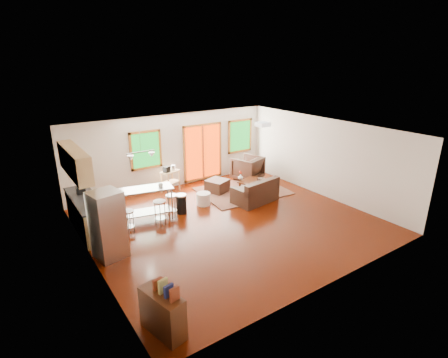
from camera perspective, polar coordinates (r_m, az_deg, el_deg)
floor at (r=10.00m, az=0.97°, el=-7.03°), size 7.50×7.00×0.02m
ceiling at (r=9.14m, az=1.06°, el=7.85°), size 7.50×7.00×0.02m
back_wall at (r=12.40m, az=-8.38°, el=4.51°), size 7.50×0.02×2.60m
left_wall at (r=8.09m, az=-21.43°, el=-4.87°), size 0.02×7.00×2.60m
right_wall at (r=11.96m, az=15.95°, el=3.41°), size 0.02×7.00×2.60m
front_wall at (r=7.14m, az=17.58°, el=-7.65°), size 7.50×0.02×2.60m
window_left at (r=11.92m, az=-12.64°, el=4.64°), size 1.10×0.05×1.30m
french_doors at (r=12.96m, az=-3.46°, el=4.41°), size 1.60×0.05×2.10m
window_right at (r=13.78m, az=2.63°, el=7.04°), size 1.10×0.05×1.30m
rug at (r=12.19m, az=3.07°, el=-1.94°), size 3.05×2.45×0.03m
loveseat at (r=11.25m, az=5.22°, el=-2.26°), size 1.56×1.02×0.78m
coffee_table at (r=12.25m, az=4.36°, el=-0.41°), size 1.00×0.78×0.35m
armchair at (r=13.20m, az=3.88°, el=1.95°), size 1.20×1.17×0.99m
ottoman at (r=12.05m, az=-1.10°, el=-1.13°), size 0.85×0.85×0.44m
pouf at (r=11.04m, az=-3.37°, el=-3.26°), size 0.56×0.56×0.39m
vase at (r=12.12m, az=2.72°, el=0.43°), size 0.18×0.19×0.30m
cabinets at (r=9.82m, az=-21.99°, el=-3.04°), size 0.64×2.24×2.30m
refrigerator at (r=8.44m, az=-18.40°, el=-7.13°), size 0.76×0.75×1.62m
island at (r=10.07m, az=-12.70°, el=-3.12°), size 1.62×0.91×0.97m
cup at (r=9.99m, az=-10.31°, el=-0.97°), size 0.16×0.14×0.13m
bar_stool_a at (r=9.51m, az=-15.33°, el=-5.94°), size 0.38×0.38×0.65m
bar_stool_b at (r=9.72m, az=-10.45°, el=-4.57°), size 0.45×0.45×0.73m
bar_stool_c at (r=10.19m, az=-8.57°, el=-3.52°), size 0.40×0.40×0.69m
trash_can at (r=10.49m, az=-6.98°, el=-4.02°), size 0.36×0.36×0.59m
kitchen_cart at (r=12.04m, az=-8.85°, el=0.82°), size 0.73×0.60×0.96m
bookshelf at (r=6.31m, az=-10.00°, el=-20.65°), size 0.53×0.93×1.03m
ceiling_flush at (r=10.59m, az=6.34°, el=8.88°), size 0.35×0.35×0.12m
pendant_light at (r=9.74m, az=-13.36°, el=3.73°), size 0.80×0.18×0.79m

